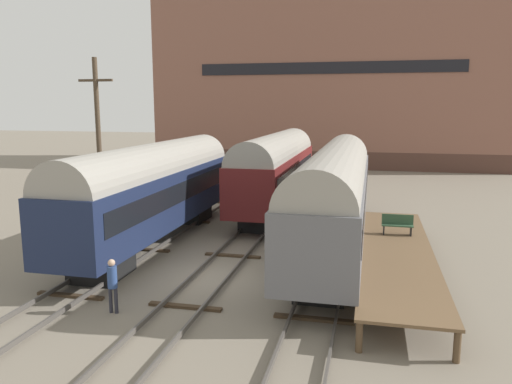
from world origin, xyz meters
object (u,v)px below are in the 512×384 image
at_px(bench, 397,224).
at_px(train_car_navy, 154,187).
at_px(train_car_grey, 335,190).
at_px(person_worker, 112,281).
at_px(utility_pole, 99,148).
at_px(train_car_maroon, 276,167).

bearing_deg(bench, train_car_navy, -177.46).
relative_size(train_car_grey, person_worker, 10.12).
bearing_deg(bench, utility_pole, -177.57).
relative_size(train_car_maroon, utility_pole, 1.70).
bearing_deg(bench, person_worker, -137.01).
bearing_deg(person_worker, train_car_navy, 105.09).
bearing_deg(person_worker, train_car_grey, 54.94).
bearing_deg(train_car_grey, train_car_maroon, 118.83).
height_order(bench, person_worker, bench).
relative_size(person_worker, utility_pole, 0.20).
relative_size(train_car_navy, person_worker, 8.49).
relative_size(train_car_maroon, person_worker, 8.33).
bearing_deg(train_car_navy, person_worker, -74.91).
bearing_deg(train_car_maroon, utility_pole, -128.27).
relative_size(bench, person_worker, 0.75).
bearing_deg(train_car_navy, utility_pole, -178.05).
distance_m(train_car_navy, train_car_grey, 8.86).
bearing_deg(train_car_navy, bench, 2.54).
distance_m(train_car_navy, utility_pole, 3.39).
xyz_separation_m(bench, person_worker, (-9.45, -8.81, -0.36)).
bearing_deg(utility_pole, train_car_navy, 1.95).
relative_size(bench, utility_pole, 0.15).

